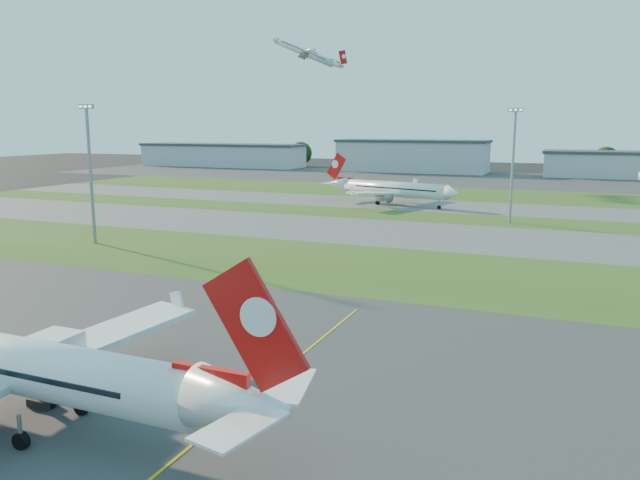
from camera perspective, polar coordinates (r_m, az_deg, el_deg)
The scene contains 20 objects.
ground at distance 53.11m, azimuth -13.02°, elevation -14.38°, with size 700.00×700.00×0.00m, color black.
apron_near at distance 53.11m, azimuth -13.02°, elevation -14.38°, with size 300.00×70.00×0.01m, color #333335.
grass_strip_a at distance 97.85m, azimuth 4.83°, elevation -2.61°, with size 300.00×34.00×0.01m, color #2F4E1A.
taxiway_a at distance 129.09m, azimuth 9.28°, elevation 0.49°, with size 300.00×32.00×0.01m, color #515154.
grass_strip_b at distance 153.25m, azimuth 11.43°, elevation 1.98°, with size 300.00×18.00×0.01m, color #2F4E1A.
taxiway_b at distance 174.71m, azimuth 12.82°, elevation 2.95°, with size 300.00×26.00×0.01m, color #515154.
grass_strip_c at distance 207.11m, azimuth 14.38°, elevation 4.03°, with size 300.00×40.00×0.01m, color #2F4E1A.
apron_far at distance 266.39m, azimuth 16.24°, elevation 5.30°, with size 400.00×80.00×0.01m, color #333335.
yellow_line at distance 50.60m, azimuth -8.22°, elevation -15.52°, with size 0.25×60.00×0.02m, color gold.
airliner_parked at distance 52.38m, azimuth -26.20°, elevation -10.28°, with size 40.92×34.75×12.78m.
airliner_taxiing at distance 175.99m, azimuth 6.73°, elevation 4.63°, with size 39.06×32.84×12.50m.
airliner_departing at distance 271.52m, azimuth -1.31°, elevation 16.75°, with size 27.22×23.42×9.52m.
light_mast_west at distance 123.73m, azimuth -20.28°, elevation 6.46°, with size 3.20×0.70×25.80m.
light_mast_centre at distance 147.74m, azimuth 17.24°, elevation 7.19°, with size 3.20×0.70×25.80m.
hangar_far_west at distance 344.31m, azimuth -8.95°, elevation 7.69°, with size 91.80×23.00×12.20m.
hangar_west at distance 303.35m, azimuth 8.42°, elevation 7.63°, with size 71.40×23.00×15.20m.
tree_far_west at distance 377.14m, azimuth -13.16°, elevation 7.83°, with size 11.00×11.00×12.00m.
tree_west at distance 338.93m, azimuth -1.77°, elevation 7.94°, with size 12.10×12.10×13.20m.
tree_mid_west at distance 309.21m, azimuth 13.44°, elevation 7.18°, with size 9.90×9.90×10.80m.
tree_mid_east at distance 308.52m, azimuth 24.68°, elevation 6.69°, with size 11.55×11.55×12.60m.
Camera 1 is at (28.60, -38.93, 22.08)m, focal length 35.00 mm.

